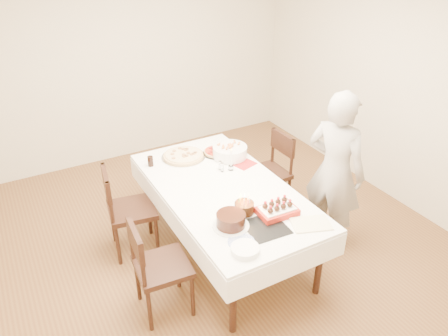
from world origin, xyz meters
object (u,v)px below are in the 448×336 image
taper_candle (231,159)px  chair_left_savory (132,210)px  chair_right_savory (267,174)px  dining_table (224,220)px  pizza_white (183,156)px  strawberry_box (277,210)px  chair_left_dessert (163,267)px  pizza_pepperoni (216,152)px  person (335,172)px  pasta_bowl (230,151)px  layer_cake (231,220)px  cola_glass (150,161)px  birthday_cake (244,204)px

taper_candle → chair_left_savory: bearing=169.2°
chair_right_savory → taper_candle: bearing=-166.5°
dining_table → pizza_white: 0.85m
dining_table → strawberry_box: bearing=-71.8°
dining_table → chair_right_savory: chair_right_savory is taller
dining_table → chair_left_dessert: chair_left_dessert is taller
chair_right_savory → chair_left_savory: 1.58m
pizza_pepperoni → chair_left_savory: bearing=-169.6°
dining_table → taper_candle: size_ratio=8.50×
person → pizza_white: size_ratio=3.53×
chair_right_savory → pasta_bowl: chair_right_savory is taller
taper_candle → layer_cake: size_ratio=0.81×
chair_right_savory → chair_left_dessert: size_ratio=1.00×
pasta_bowl → strawberry_box: 1.12m
chair_right_savory → chair_left_savory: (-1.58, 0.04, 0.01)m
cola_glass → chair_left_savory: bearing=-139.3°
dining_table → birthday_cake: birthday_cake is taller
pasta_bowl → person: bearing=-53.8°
pizza_pepperoni → layer_cake: (-0.51, -1.21, 0.04)m
person → layer_cake: person is taller
birthday_cake → layer_cake: bearing=-151.6°
pizza_pepperoni → birthday_cake: 1.15m
strawberry_box → pasta_bowl: bearing=81.6°
pizza_white → pizza_pepperoni: bearing=-14.9°
pasta_bowl → cola_glass: (-0.82, 0.23, -0.01)m
chair_right_savory → strawberry_box: chair_right_savory is taller
pasta_bowl → cola_glass: bearing=164.0°
pizza_pepperoni → cola_glass: cola_glass is taller
pizza_white → pasta_bowl: pasta_bowl is taller
pizza_white → chair_right_savory: bearing=-20.6°
pasta_bowl → cola_glass: 0.85m
chair_left_dessert → birthday_cake: chair_left_dessert is taller
chair_left_savory → pizza_white: 0.81m
birthday_cake → chair_left_dessert: bearing=178.9°
dining_table → pasta_bowl: pasta_bowl is taller
pizza_white → pizza_pepperoni: size_ratio=1.67×
pizza_white → birthday_cake: (0.03, -1.19, 0.07)m
chair_left_savory → cola_glass: bearing=-129.9°
pasta_bowl → taper_candle: (-0.13, -0.25, 0.06)m
dining_table → person: bearing=-20.9°
chair_left_savory → birthday_cake: chair_left_savory is taller
taper_candle → layer_cake: taper_candle is taller
person → birthday_cake: (-1.07, -0.06, 0.01)m
person → birthday_cake: bearing=72.1°
strawberry_box → pizza_white: bearing=101.7°
chair_left_dessert → person: size_ratio=0.56×
chair_right_savory → birthday_cake: size_ratio=5.50×
chair_left_dessert → pizza_white: bearing=-117.7°
taper_candle → birthday_cake: (-0.28, -0.71, -0.03)m
chair_right_savory → taper_candle: (-0.56, -0.15, 0.41)m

